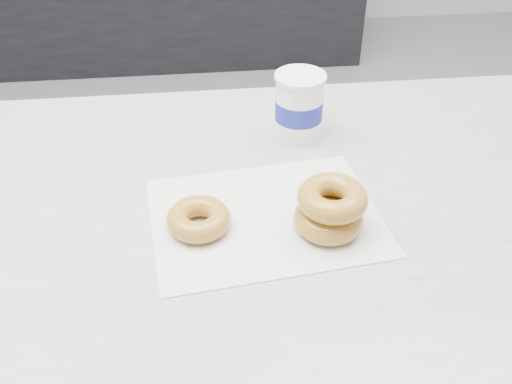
{
  "coord_description": "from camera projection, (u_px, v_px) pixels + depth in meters",
  "views": [
    {
      "loc": [
        0.25,
        -1.3,
        1.45
      ],
      "look_at": [
        0.32,
        -0.62,
        0.93
      ],
      "focal_mm": 40.0,
      "sensor_mm": 36.0,
      "label": 1
    }
  ],
  "objects": [
    {
      "name": "coffee_cup",
      "position": [
        299.0,
        105.0,
        1.01
      ],
      "size": [
        0.11,
        0.11,
        0.12
      ],
      "rotation": [
        0.0,
        0.0,
        -0.28
      ],
      "color": "white",
      "rests_on": "counter"
    },
    {
      "name": "wax_paper",
      "position": [
        265.0,
        217.0,
        0.86
      ],
      "size": [
        0.37,
        0.3,
        0.0
      ],
      "primitive_type": "cube",
      "rotation": [
        0.0,
        0.0,
        0.11
      ],
      "color": "silver",
      "rests_on": "counter"
    },
    {
      "name": "donut_stack",
      "position": [
        330.0,
        209.0,
        0.82
      ],
      "size": [
        0.14,
        0.14,
        0.07
      ],
      "color": "#B88732",
      "rests_on": "wax_paper"
    },
    {
      "name": "ground",
      "position": [
        138.0,
        309.0,
        1.88
      ],
      "size": [
        5.0,
        5.0,
        0.0
      ],
      "primitive_type": "plane",
      "color": "gray",
      "rests_on": "ground"
    },
    {
      "name": "donut_single",
      "position": [
        199.0,
        219.0,
        0.83
      ],
      "size": [
        0.12,
        0.12,
        0.03
      ],
      "primitive_type": "torus",
      "rotation": [
        0.0,
        0.0,
        0.3
      ],
      "color": "#B88732",
      "rests_on": "wax_paper"
    }
  ]
}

